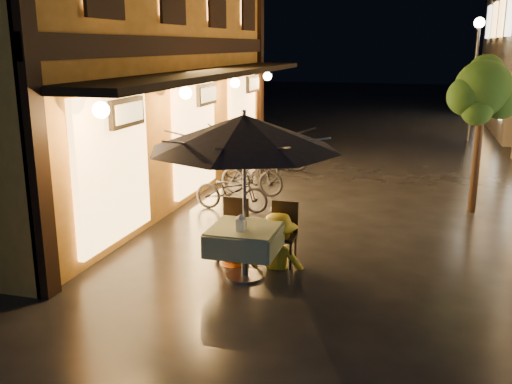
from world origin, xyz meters
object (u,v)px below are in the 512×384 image
(person_yellow, at_px, (278,215))
(table_lantern, at_px, (241,221))
(cafe_table, at_px, (245,240))
(patio_umbrella, at_px, (244,132))
(bicycle_0, at_px, (232,191))
(person_orange, at_px, (232,219))

(person_yellow, bearing_deg, table_lantern, 61.22)
(cafe_table, bearing_deg, patio_umbrella, -165.96)
(person_yellow, bearing_deg, cafe_table, 54.72)
(cafe_table, bearing_deg, person_yellow, 58.62)
(table_lantern, xyz_separation_m, person_yellow, (0.36, 0.77, -0.09))
(patio_umbrella, xyz_separation_m, table_lantern, (0.00, -0.18, -1.23))
(patio_umbrella, bearing_deg, table_lantern, -90.00)
(table_lantern, bearing_deg, bicycle_0, 110.40)
(person_yellow, height_order, bicycle_0, person_yellow)
(patio_umbrella, height_order, person_yellow, patio_umbrella)
(patio_umbrella, bearing_deg, person_orange, 124.36)
(cafe_table, bearing_deg, table_lantern, -90.00)
(person_yellow, bearing_deg, bicycle_0, -62.51)
(person_yellow, xyz_separation_m, bicycle_0, (-1.64, 2.69, -0.41))
(cafe_table, relative_size, bicycle_0, 0.62)
(person_orange, bearing_deg, patio_umbrella, 132.49)
(patio_umbrella, distance_m, person_orange, 1.58)
(patio_umbrella, relative_size, person_orange, 1.93)
(cafe_table, distance_m, person_orange, 0.66)
(table_lantern, bearing_deg, cafe_table, 90.00)
(cafe_table, height_order, person_orange, person_orange)
(cafe_table, relative_size, patio_umbrella, 0.36)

